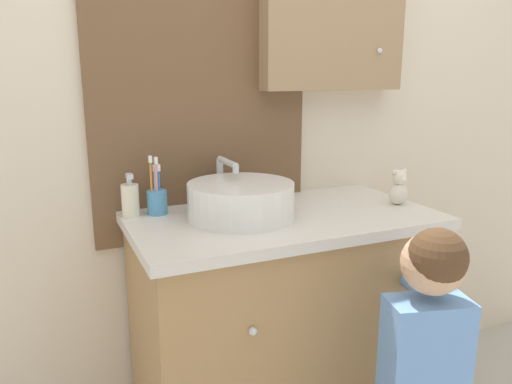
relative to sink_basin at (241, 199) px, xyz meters
name	(u,v)px	position (x,y,z in m)	size (l,w,h in m)	color
wall_back	(250,91)	(0.16, 0.29, 0.34)	(3.20, 0.18, 2.50)	beige
vanity_counter	(282,331)	(0.15, -0.02, -0.50)	(1.02, 0.57, 0.87)	#A37A4C
sink_basin	(241,199)	(0.00, 0.00, 0.00)	(0.35, 0.40, 0.18)	white
toothbrush_holder	(157,200)	(-0.24, 0.16, -0.01)	(0.07, 0.07, 0.20)	#4C93C6
soap_dispenser	(130,200)	(-0.33, 0.16, 0.00)	(0.06, 0.06, 0.15)	beige
child_figure	(424,366)	(0.32, -0.54, -0.37)	(0.31, 0.44, 0.96)	slate
teddy_bear	(399,188)	(0.58, -0.07, 0.00)	(0.07, 0.06, 0.13)	beige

